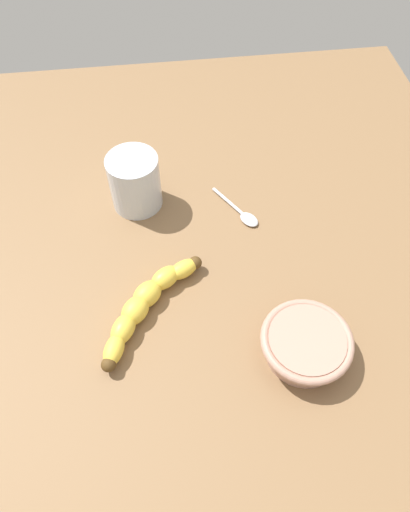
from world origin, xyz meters
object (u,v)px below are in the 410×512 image
object	(u,v)px
smoothie_glass	(135,183)
teaspoon	(246,217)
banana	(146,304)
ceramic_bowl	(305,344)

from	to	relation	value
smoothie_glass	teaspoon	size ratio (longest dim) A/B	0.97
banana	teaspoon	bearing A→B (deg)	173.08
banana	ceramic_bowl	size ratio (longest dim) A/B	1.38
ceramic_bowl	teaspoon	size ratio (longest dim) A/B	1.24
teaspoon	ceramic_bowl	bearing A→B (deg)	-24.85
teaspoon	smoothie_glass	bearing A→B (deg)	-141.49
banana	smoothie_glass	distance (cm)	22.06
ceramic_bowl	teaspoon	distance (cm)	25.53
ceramic_bowl	teaspoon	bearing A→B (deg)	7.91
smoothie_glass	ceramic_bowl	size ratio (longest dim) A/B	0.78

